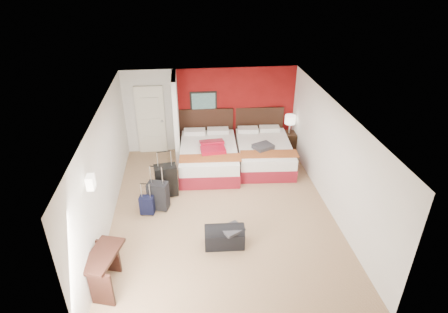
{
  "coord_description": "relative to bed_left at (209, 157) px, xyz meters",
  "views": [
    {
      "loc": [
        -0.71,
        -6.99,
        5.26
      ],
      "look_at": [
        0.14,
        0.8,
        1.0
      ],
      "focal_mm": 29.74,
      "sensor_mm": 36.0,
      "label": 1
    }
  ],
  "objects": [
    {
      "name": "bed_right",
      "position": [
        1.57,
        0.08,
        -0.01
      ],
      "size": [
        1.63,
        2.22,
        0.64
      ],
      "primitive_type": "cube",
      "rotation": [
        0.0,
        0.0,
        -0.07
      ],
      "color": "white",
      "rests_on": "ground"
    },
    {
      "name": "room_walls",
      "position": [
        -1.24,
        -0.59,
        0.92
      ],
      "size": [
        5.02,
        6.52,
        2.5
      ],
      "color": "silver",
      "rests_on": "ground"
    },
    {
      "name": "suitcase_navy",
      "position": [
        -1.55,
        -1.95,
        -0.11
      ],
      "size": [
        0.35,
        0.25,
        0.44
      ],
      "primitive_type": "cube",
      "rotation": [
        0.0,
        0.0,
        -0.17
      ],
      "color": "black",
      "rests_on": "ground"
    },
    {
      "name": "suitcase_charcoal",
      "position": [
        -1.3,
        -1.77,
        0.0
      ],
      "size": [
        0.52,
        0.4,
        0.67
      ],
      "primitive_type": "cube",
      "rotation": [
        0.0,
        0.0,
        -0.29
      ],
      "color": "black",
      "rests_on": "ground"
    },
    {
      "name": "suitcase_black",
      "position": [
        -1.13,
        -1.22,
        0.06
      ],
      "size": [
        0.57,
        0.41,
        0.79
      ],
      "primitive_type": "cube",
      "rotation": [
        0.0,
        0.0,
        0.15
      ],
      "color": "black",
      "rests_on": "ground"
    },
    {
      "name": "table_lamp",
      "position": [
        2.46,
        0.76,
        0.55
      ],
      "size": [
        0.39,
        0.39,
        0.56
      ],
      "primitive_type": "cylinder",
      "rotation": [
        0.0,
        0.0,
        -0.3
      ],
      "color": "silver",
      "rests_on": "nightstand"
    },
    {
      "name": "duffel_bag",
      "position": [
        0.09,
        -3.17,
        -0.13
      ],
      "size": [
        0.82,
        0.46,
        0.41
      ],
      "primitive_type": "cube",
      "rotation": [
        0.0,
        0.0,
        -0.05
      ],
      "color": "black",
      "rests_on": "ground"
    },
    {
      "name": "ground",
      "position": [
        0.16,
        -2.01,
        -0.33
      ],
      "size": [
        6.5,
        6.5,
        0.0
      ],
      "primitive_type": "plane",
      "color": "tan",
      "rests_on": "ground"
    },
    {
      "name": "bed_left",
      "position": [
        0.0,
        0.0,
        0.0
      ],
      "size": [
        1.67,
        2.31,
        0.67
      ],
      "primitive_type": "cube",
      "rotation": [
        0.0,
        0.0,
        -0.05
      ],
      "color": "silver",
      "rests_on": "ground"
    },
    {
      "name": "red_suitcase_open",
      "position": [
        0.1,
        -0.1,
        0.39
      ],
      "size": [
        0.71,
        0.93,
        0.11
      ],
      "primitive_type": "cube",
      "rotation": [
        0.0,
        0.0,
        0.07
      ],
      "color": "#A20D24",
      "rests_on": "bed_left"
    },
    {
      "name": "partition_wall",
      "position": [
        -0.84,
        0.6,
        0.92
      ],
      "size": [
        0.12,
        1.2,
        2.5
      ],
      "primitive_type": "cube",
      "color": "silver",
      "rests_on": "ground"
    },
    {
      "name": "jacket_bundle",
      "position": [
        1.47,
        -0.22,
        0.36
      ],
      "size": [
        0.62,
        0.57,
        0.12
      ],
      "primitive_type": "cube",
      "rotation": [
        0.0,
        0.0,
        0.44
      ],
      "color": "#3D3D43",
      "rests_on": "bed_right"
    },
    {
      "name": "entry_door",
      "position": [
        -1.59,
        1.19,
        0.69
      ],
      "size": [
        0.82,
        0.06,
        2.05
      ],
      "primitive_type": "cube",
      "color": "silver",
      "rests_on": "ground"
    },
    {
      "name": "jacket_draped",
      "position": [
        0.24,
        -3.22,
        0.1
      ],
      "size": [
        0.54,
        0.52,
        0.06
      ],
      "primitive_type": "cube",
      "rotation": [
        0.0,
        0.0,
        0.52
      ],
      "color": "#343439",
      "rests_on": "duffel_bag"
    },
    {
      "name": "red_accent_panel",
      "position": [
        0.91,
        1.22,
        0.92
      ],
      "size": [
        3.5,
        0.04,
        2.5
      ],
      "primitive_type": "cube",
      "color": "maroon",
      "rests_on": "ground"
    },
    {
      "name": "desk",
      "position": [
        -2.12,
        -4.03,
        0.05
      ],
      "size": [
        0.71,
        1.02,
        0.77
      ],
      "primitive_type": "cube",
      "rotation": [
        0.0,
        0.0,
        -0.29
      ],
      "color": "black",
      "rests_on": "ground"
    },
    {
      "name": "nightstand",
      "position": [
        2.46,
        0.76,
        -0.03
      ],
      "size": [
        0.48,
        0.48,
        0.61
      ],
      "primitive_type": "cube",
      "rotation": [
        0.0,
        0.0,
        -0.12
      ],
      "color": "black",
      "rests_on": "ground"
    }
  ]
}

